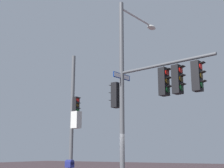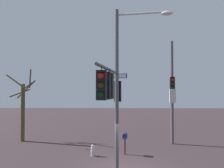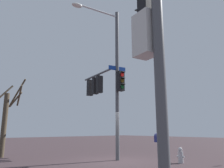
% 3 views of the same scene
% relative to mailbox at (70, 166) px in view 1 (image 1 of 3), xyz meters
% --- Properties ---
extents(main_signal_pole_assembly, '(4.80, 3.62, 8.48)m').
position_rel_mailbox_xyz_m(main_signal_pole_assembly, '(4.26, -0.58, 3.52)').
color(main_signal_pole_assembly, '#4C4F54').
rests_on(main_signal_pole_assembly, ground).
extents(secondary_pole_assembly, '(0.83, 0.53, 8.14)m').
position_rel_mailbox_xyz_m(secondary_pole_assembly, '(-2.75, 3.82, 2.97)').
color(secondary_pole_assembly, '#4C4F54').
rests_on(secondary_pole_assembly, ground).
extents(mailbox, '(0.49, 0.35, 1.41)m').
position_rel_mailbox_xyz_m(mailbox, '(0.00, 0.00, 0.00)').
color(mailbox, '#4C3823').
rests_on(mailbox, ground).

